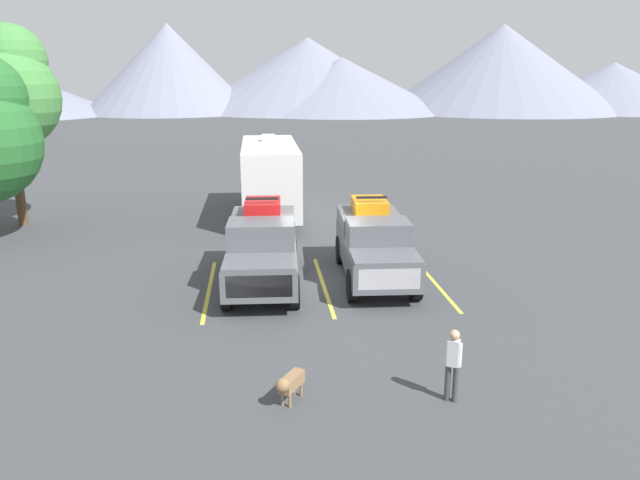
% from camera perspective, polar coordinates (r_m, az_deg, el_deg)
% --- Properties ---
extents(ground_plane, '(240.00, 240.00, 0.00)m').
position_cam_1_polar(ground_plane, '(19.24, 0.24, -4.03)').
color(ground_plane, '#3F4244').
extents(pickup_truck_a, '(2.42, 5.54, 2.63)m').
position_cam_1_polar(pickup_truck_a, '(18.83, -5.49, -0.63)').
color(pickup_truck_a, '#595B60').
rests_on(pickup_truck_a, ground).
extents(pickup_truck_b, '(2.37, 5.51, 2.54)m').
position_cam_1_polar(pickup_truck_b, '(19.44, 5.17, -0.25)').
color(pickup_truck_b, '#595B60').
rests_on(pickup_truck_b, ground).
extents(lot_stripe_a, '(0.12, 5.50, 0.01)m').
position_cam_1_polar(lot_stripe_a, '(18.94, -10.47, -4.61)').
color(lot_stripe_a, gold).
rests_on(lot_stripe_a, ground).
extents(lot_stripe_b, '(0.12, 5.50, 0.01)m').
position_cam_1_polar(lot_stripe_b, '(18.99, 0.33, -4.28)').
color(lot_stripe_b, gold).
rests_on(lot_stripe_b, ground).
extents(lot_stripe_c, '(0.12, 5.50, 0.01)m').
position_cam_1_polar(lot_stripe_c, '(19.69, 10.69, -3.83)').
color(lot_stripe_c, gold).
rests_on(lot_stripe_c, ground).
extents(camper_trailer_a, '(2.47, 8.96, 3.69)m').
position_cam_1_polar(camper_trailer_a, '(27.63, -4.78, 6.12)').
color(camper_trailer_a, white).
rests_on(camper_trailer_a, ground).
extents(person_a, '(0.31, 0.27, 1.56)m').
position_cam_1_polar(person_a, '(12.54, 12.49, -11.10)').
color(person_a, '#3F3F42').
rests_on(person_a, ground).
extents(dog, '(0.63, 0.87, 0.68)m').
position_cam_1_polar(dog, '(12.38, -2.96, -13.42)').
color(dog, olive).
rests_on(dog, ground).
extents(tree_a, '(4.32, 4.32, 8.47)m').
position_cam_1_polar(tree_a, '(28.92, -27.53, 12.59)').
color(tree_a, brown).
rests_on(tree_a, ground).
extents(mountain_ridge, '(156.29, 49.72, 14.71)m').
position_cam_1_polar(mountain_ridge, '(107.20, -3.10, 15.24)').
color(mountain_ridge, gray).
rests_on(mountain_ridge, ground).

